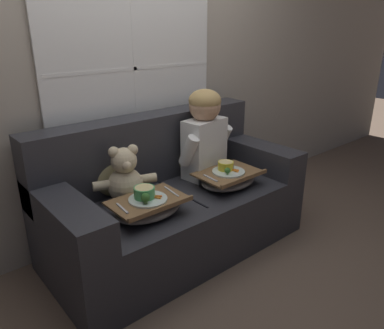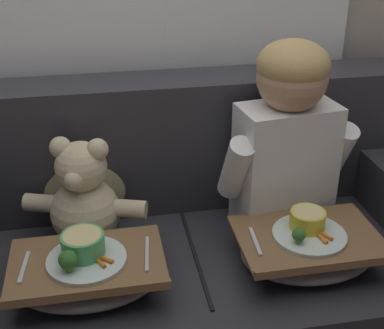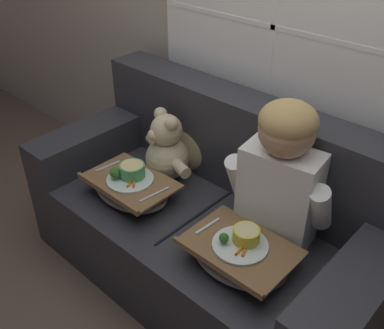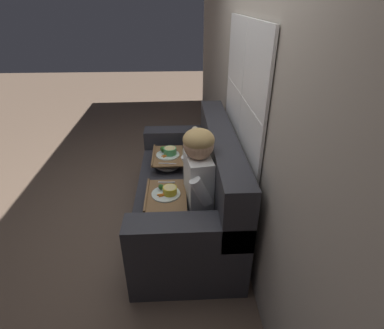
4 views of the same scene
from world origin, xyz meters
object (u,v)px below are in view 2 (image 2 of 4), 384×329
Objects in this scene: throw_pillow_behind_child at (270,160)px; child_figure at (288,129)px; throw_pillow_behind_teddy at (84,176)px; lap_tray_child at (308,248)px; teddy_bear at (84,200)px; lap_tray_teddy at (88,272)px; couch at (189,260)px.

throw_pillow_behind_child is 0.57× the size of child_figure.
throw_pillow_behind_teddy is 0.81m from lap_tray_child.
teddy_bear is (-0.00, -0.16, -0.01)m from throw_pillow_behind_teddy.
child_figure reaches higher than lap_tray_teddy.
couch is at bearing -4.64° from teddy_bear.
couch reaches higher than throw_pillow_behind_child.
throw_pillow_behind_teddy is 0.54× the size of child_figure.
child_figure is 1.47× the size of lap_tray_child.
teddy_bear reaches higher than throw_pillow_behind_teddy.
teddy_bear is 0.27m from lap_tray_teddy.
lap_tray_child is at bearing 0.02° from lap_tray_teddy.
throw_pillow_behind_child reaches higher than lap_tray_teddy.
throw_pillow_behind_child is 0.84× the size of lap_tray_child.
teddy_bear is at bearing 159.83° from lap_tray_child.
lap_tray_child is 0.69m from lap_tray_teddy.
teddy_bear is 0.92× the size of lap_tray_child.
lap_tray_teddy is at bearing -146.85° from couch.
throw_pillow_behind_teddy is (-0.35, 0.18, 0.28)m from couch.
throw_pillow_behind_child is at bearing 12.69° from teddy_bear.
throw_pillow_behind_teddy is at bearing 89.40° from teddy_bear.
throw_pillow_behind_child is (0.35, 0.18, 0.28)m from couch.
child_figure is at bearing -12.41° from throw_pillow_behind_teddy.
child_figure reaches higher than throw_pillow_behind_teddy.
lap_tray_teddy is (-0.69, -0.41, -0.11)m from throw_pillow_behind_child.
lap_tray_teddy is (0.00, -0.25, -0.10)m from teddy_bear.
throw_pillow_behind_child is 0.71m from teddy_bear.
teddy_bear is at bearing -179.67° from child_figure.
throw_pillow_behind_teddy is 0.80× the size of lap_tray_child.
lap_tray_teddy is (-0.00, -0.41, -0.11)m from throw_pillow_behind_teddy.
throw_pillow_behind_child is at bearing 90.06° from child_figure.
couch is at bearing 33.15° from lap_tray_teddy.
couch is 2.73× the size of child_figure.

